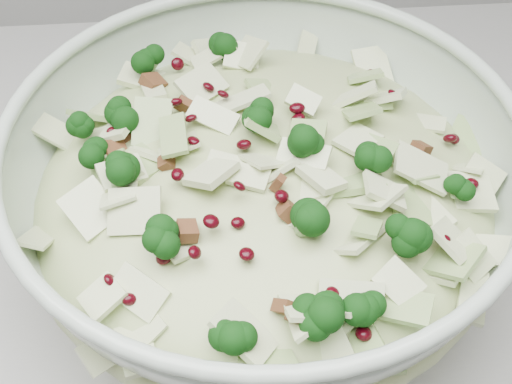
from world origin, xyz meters
TOP-DOWN VIEW (x-y plane):
  - mixing_bowl at (-0.22, 1.60)m, footprint 0.49×0.49m
  - salad at (-0.22, 1.60)m, footprint 0.36×0.36m

SIDE VIEW (x-z plane):
  - mixing_bowl at x=-0.22m, z-range 0.90..1.06m
  - salad at x=-0.22m, z-range 0.93..1.08m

